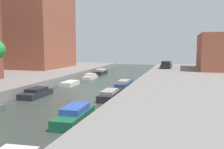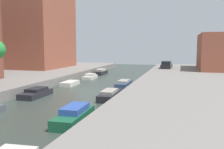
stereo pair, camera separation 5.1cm
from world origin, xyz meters
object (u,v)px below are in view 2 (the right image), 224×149
at_px(moored_boat_left_2, 36,93).
at_px(moored_boat_right_3, 124,84).
at_px(moored_boat_right_1, 74,115).
at_px(moored_boat_left_3, 70,83).
at_px(moored_boat_left_4, 90,77).
at_px(apartment_tower_far, 37,16).
at_px(parked_car, 167,65).
at_px(moored_boat_left_5, 101,72).
at_px(moored_boat_right_2, 110,95).

relative_size(moored_boat_left_2, moored_boat_right_3, 0.93).
distance_m(moored_boat_left_2, moored_boat_right_1, 9.53).
bearing_deg(moored_boat_left_3, moored_boat_right_3, 8.52).
bearing_deg(moored_boat_left_4, apartment_tower_far, 154.42).
bearing_deg(moored_boat_right_1, parked_car, 82.50).
relative_size(moored_boat_left_3, moored_boat_right_3, 0.74).
height_order(parked_car, moored_boat_left_5, parked_car).
bearing_deg(moored_boat_right_2, apartment_tower_far, 135.98).
xyz_separation_m(moored_boat_left_4, moored_boat_left_5, (-0.43, 6.34, 0.06)).
height_order(parked_car, moored_boat_left_3, parked_car).
bearing_deg(moored_boat_left_2, moored_boat_left_5, 90.26).
height_order(moored_boat_left_3, moored_boat_right_2, moored_boat_right_2).
height_order(moored_boat_left_2, moored_boat_right_1, moored_boat_right_1).
bearing_deg(moored_boat_right_1, moored_boat_left_3, 116.61).
distance_m(moored_boat_right_2, moored_boat_right_3, 7.34).
height_order(moored_boat_left_2, moored_boat_right_3, moored_boat_left_2).
height_order(moored_boat_left_4, moored_boat_right_3, moored_boat_right_3).
height_order(parked_car, moored_boat_right_2, parked_car).
distance_m(parked_car, moored_boat_left_4, 15.38).
height_order(apartment_tower_far, moored_boat_right_2, apartment_tower_far).
relative_size(moored_boat_left_5, moored_boat_right_3, 0.95).
xyz_separation_m(parked_car, moored_boat_right_2, (-3.87, -23.78, -1.17)).
bearing_deg(parked_car, moored_boat_right_3, -104.41).
bearing_deg(apartment_tower_far, parked_car, 11.50).
height_order(parked_car, moored_boat_right_3, parked_car).
xyz_separation_m(apartment_tower_far, moored_boat_left_4, (12.72, -6.09, -10.23)).
bearing_deg(moored_boat_left_3, moored_boat_left_2, -90.89).
bearing_deg(moored_boat_left_2, moored_boat_right_2, 8.34).
bearing_deg(apartment_tower_far, moored_boat_left_4, -25.58).
distance_m(moored_boat_left_3, moored_boat_left_5, 12.94).
bearing_deg(moored_boat_left_5, parked_car, 21.97).
height_order(moored_boat_left_2, moored_boat_left_4, moored_boat_left_2).
height_order(moored_boat_left_3, moored_boat_right_3, moored_boat_right_3).
distance_m(moored_boat_left_4, moored_boat_right_3, 8.63).
xyz_separation_m(apartment_tower_far, moored_boat_right_2, (19.66, -18.99, -10.18)).
relative_size(moored_boat_left_3, moored_boat_right_1, 0.72).
height_order(moored_boat_left_4, moored_boat_right_2, moored_boat_right_2).
xyz_separation_m(apartment_tower_far, moored_boat_left_2, (12.38, -20.06, -10.20)).
bearing_deg(moored_boat_left_5, apartment_tower_far, -178.83).
xyz_separation_m(parked_car, moored_boat_left_3, (-11.04, -17.47, -1.29)).
distance_m(apartment_tower_far, parked_car, 25.65).
bearing_deg(moored_boat_right_3, moored_boat_right_1, -89.58).
bearing_deg(moored_boat_left_4, moored_boat_left_5, 93.89).
bearing_deg(moored_boat_left_2, moored_boat_left_4, 88.61).
bearing_deg(moored_boat_left_2, moored_boat_left_3, 89.11).
xyz_separation_m(moored_boat_left_3, moored_boat_right_1, (6.92, -13.81, 0.19)).
bearing_deg(moored_boat_left_5, moored_boat_right_2, -69.03).
relative_size(moored_boat_left_3, moored_boat_left_5, 0.79).
height_order(moored_boat_right_1, moored_boat_right_2, moored_boat_right_1).
bearing_deg(moored_boat_left_3, parked_car, 57.72).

